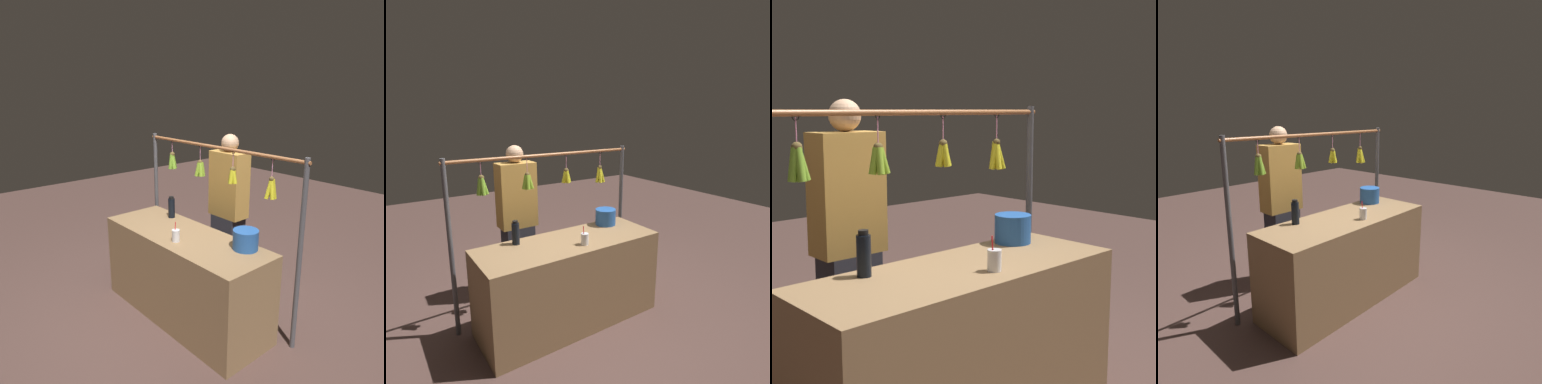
% 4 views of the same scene
% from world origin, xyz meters
% --- Properties ---
extents(ground_plane, '(12.00, 12.00, 0.00)m').
position_xyz_m(ground_plane, '(0.00, 0.00, 0.00)').
color(ground_plane, '#503832').
extents(market_counter, '(1.81, 0.65, 0.87)m').
position_xyz_m(market_counter, '(0.00, 0.00, 0.44)').
color(market_counter, olive).
rests_on(market_counter, ground).
extents(display_rack, '(2.08, 0.12, 1.71)m').
position_xyz_m(display_rack, '(0.01, -0.41, 1.18)').
color(display_rack, '#4C4C51').
rests_on(display_rack, ground).
extents(water_bottle, '(0.07, 0.07, 0.23)m').
position_xyz_m(water_bottle, '(0.46, -0.21, 0.98)').
color(water_bottle, black).
rests_on(water_bottle, market_counter).
extents(blue_bucket, '(0.22, 0.22, 0.18)m').
position_xyz_m(blue_bucket, '(-0.60, -0.19, 0.96)').
color(blue_bucket, '#2456A6').
rests_on(blue_bucket, market_counter).
extents(drink_cup, '(0.07, 0.07, 0.18)m').
position_xyz_m(drink_cup, '(-0.08, 0.16, 0.93)').
color(drink_cup, silver).
rests_on(drink_cup, market_counter).
extents(vendor_person, '(0.42, 0.22, 1.75)m').
position_xyz_m(vendor_person, '(0.18, -0.80, 0.86)').
color(vendor_person, '#2D2D38').
rests_on(vendor_person, ground).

